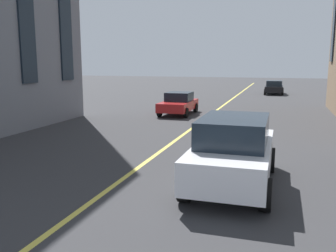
# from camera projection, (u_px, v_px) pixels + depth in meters

# --- Properties ---
(lane_centre_line) EXTENTS (80.00, 0.16, 0.01)m
(lane_centre_line) POSITION_uv_depth(u_px,v_px,m) (199.00, 123.00, 20.25)
(lane_centre_line) COLOR #D8C64C
(lane_centre_line) RESTS_ON ground_plane
(car_white_near) EXTENTS (4.70, 2.14, 1.88)m
(car_white_near) POSITION_uv_depth(u_px,v_px,m) (233.00, 151.00, 9.93)
(car_white_near) COLOR silver
(car_white_near) RESTS_ON ground_plane
(car_red_far) EXTENTS (3.90, 1.89, 1.40)m
(car_red_far) POSITION_uv_depth(u_px,v_px,m) (179.00, 103.00, 23.53)
(car_red_far) COLOR #B21E1E
(car_red_far) RESTS_ON ground_plane
(car_black_mid) EXTENTS (3.90, 1.89, 1.40)m
(car_black_mid) POSITION_uv_depth(u_px,v_px,m) (274.00, 87.00, 38.03)
(car_black_mid) COLOR black
(car_black_mid) RESTS_ON ground_plane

